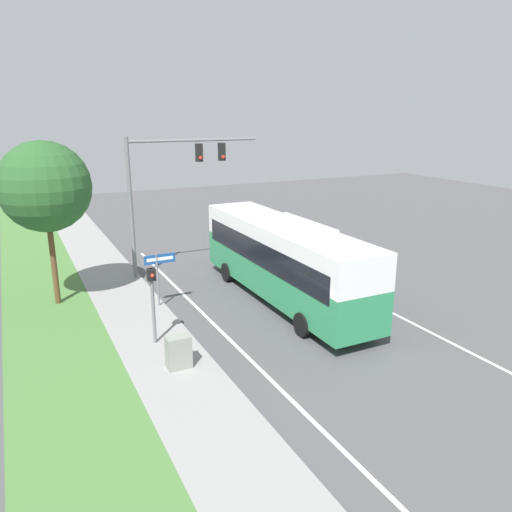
# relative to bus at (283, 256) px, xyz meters

# --- Properties ---
(ground_plane) EXTENTS (80.00, 80.00, 0.00)m
(ground_plane) POSITION_rel_bus_xyz_m (-0.14, -4.36, -2.08)
(ground_plane) COLOR #4C4C4F
(sidewalk) EXTENTS (2.80, 80.00, 0.12)m
(sidewalk) POSITION_rel_bus_xyz_m (-6.34, -4.36, -2.02)
(sidewalk) COLOR gray
(sidewalk) RESTS_ON ground_plane
(grass_verge) EXTENTS (3.60, 80.00, 0.10)m
(grass_verge) POSITION_rel_bus_xyz_m (-9.54, -4.36, -2.03)
(grass_verge) COLOR #477538
(grass_verge) RESTS_ON ground_plane
(lane_divider_near) EXTENTS (0.14, 30.00, 0.01)m
(lane_divider_near) POSITION_rel_bus_xyz_m (-3.74, -4.36, -2.08)
(lane_divider_near) COLOR silver
(lane_divider_near) RESTS_ON ground_plane
(lane_divider_far) EXTENTS (0.14, 30.00, 0.01)m
(lane_divider_far) POSITION_rel_bus_xyz_m (3.46, -4.36, -2.08)
(lane_divider_far) COLOR silver
(lane_divider_far) RESTS_ON ground_plane
(bus) EXTENTS (2.59, 11.59, 3.77)m
(bus) POSITION_rel_bus_xyz_m (0.00, 0.00, 0.00)
(bus) COLOR #2D8956
(bus) RESTS_ON ground_plane
(signal_gantry) EXTENTS (6.89, 0.41, 7.08)m
(signal_gantry) POSITION_rel_bus_xyz_m (-3.18, 6.00, 2.98)
(signal_gantry) COLOR slate
(signal_gantry) RESTS_ON ground_plane
(pedestrian_signal) EXTENTS (0.28, 0.34, 2.94)m
(pedestrian_signal) POSITION_rel_bus_xyz_m (-6.35, -1.87, -0.07)
(pedestrian_signal) COLOR slate
(pedestrian_signal) RESTS_ON ground_plane
(street_sign) EXTENTS (1.34, 0.08, 2.46)m
(street_sign) POSITION_rel_bus_xyz_m (-5.14, 1.61, -0.34)
(street_sign) COLOR slate
(street_sign) RESTS_ON ground_plane
(utility_cabinet) EXTENTS (0.78, 0.52, 1.10)m
(utility_cabinet) POSITION_rel_bus_xyz_m (-6.15, -4.01, -1.41)
(utility_cabinet) COLOR gray
(utility_cabinet) RESTS_ON sidewalk
(roadside_tree) EXTENTS (3.77, 3.77, 7.01)m
(roadside_tree) POSITION_rel_bus_xyz_m (-9.10, 3.95, 3.12)
(roadside_tree) COLOR brown
(roadside_tree) RESTS_ON grass_verge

